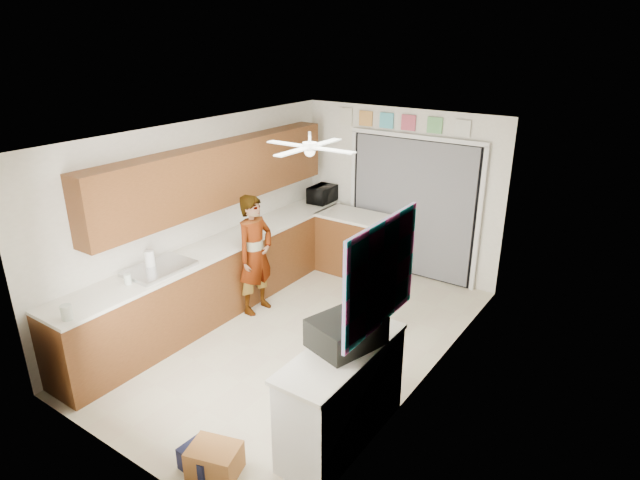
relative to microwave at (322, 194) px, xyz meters
The scene contains 40 objects.
floor 2.78m from the microwave, 61.29° to the right, with size 5.00×5.00×0.00m, color beige.
ceiling 2.94m from the microwave, 61.29° to the right, with size 5.00×5.00×0.00m, color white.
wall_back 1.27m from the microwave, 11.47° to the left, with size 3.20×3.20×0.00m, color white.
wall_front 4.91m from the microwave, 75.46° to the right, with size 3.20×3.20×0.00m, color white.
wall_left 2.29m from the microwave, 99.28° to the right, with size 5.00×5.00×0.00m, color white.
wall_right 3.62m from the microwave, 38.46° to the right, with size 5.00×5.00×0.00m, color white.
left_base_cabinets 2.34m from the microwave, 91.73° to the right, with size 0.60×4.80×0.90m, color brown.
left_countertop 2.26m from the microwave, 91.47° to the right, with size 0.62×4.80×0.04m, color white.
upper_cabinets 2.19m from the microwave, 95.79° to the right, with size 0.32×4.00×0.80m, color brown.
sink_basin 3.25m from the microwave, 91.02° to the right, with size 0.50×0.76×0.06m, color silver.
faucet 3.26m from the microwave, 94.36° to the right, with size 0.03×0.03×0.22m, color silver.
peninsula_base 0.99m from the microwave, 18.85° to the right, with size 1.00×0.60×0.90m, color brown.
peninsula_top 0.79m from the microwave, 18.85° to the right, with size 1.04×0.64×0.04m, color white.
back_opening_recess 1.50m from the microwave, ahead, with size 2.00×0.06×2.10m, color black.
curtain_panel 1.49m from the microwave, ahead, with size 1.90×0.03×2.05m, color gray.
door_trim_left 0.50m from the microwave, 22.34° to the left, with size 0.06×0.04×2.10m, color white.
door_trim_right 2.51m from the microwave, ahead, with size 0.06×0.04×2.10m, color white.
door_trim_head 1.83m from the microwave, ahead, with size 2.10×0.04×0.06m, color white.
header_frame_0 1.40m from the microwave, 19.19° to the left, with size 0.22×0.02×0.22m, color #E19C4B.
header_frame_1 1.59m from the microwave, 12.62° to the left, with size 0.22×0.02×0.22m, color #4FBBD3.
header_frame_2 1.83m from the microwave, ahead, with size 0.22×0.02×0.22m, color #C24961.
header_frame_3 2.14m from the microwave, ahead, with size 0.22×0.02×0.22m, color #67B56A.
header_frame_4 2.47m from the microwave, ahead, with size 0.22×0.02×0.22m, color silver.
route66_sign 1.28m from the microwave, 37.94° to the left, with size 0.22×0.02×0.26m, color silver.
right_counter_base 4.35m from the microwave, 53.19° to the right, with size 0.50×1.40×0.90m, color white.
right_counter_top 4.31m from the microwave, 53.29° to the right, with size 0.54×1.44×0.04m, color white.
abstract_painting 4.34m from the microwave, 49.13° to the right, with size 0.03×1.15×0.95m, color #FC5DCA.
ceiling_fan 2.70m from the microwave, 58.99° to the right, with size 1.14×1.14×0.24m, color white.
microwave is the anchor object (origin of this frame).
jar_a 4.50m from the microwave, 88.44° to the right, with size 0.11×0.11×0.15m, color silver.
jar_b 3.68m from the microwave, 90.77° to the right, with size 0.08×0.08×0.12m, color silver.
paper_towel_roll 3.29m from the microwave, 92.70° to the right, with size 0.11×0.11×0.23m, color white.
suitcase 4.22m from the microwave, 52.75° to the right, with size 0.46×0.61×0.26m, color black.
suitcase_rim 4.22m from the microwave, 52.75° to the right, with size 0.44×0.58×0.02m, color yellow.
suitcase_lid 4.00m from the microwave, 50.23° to the right, with size 0.42×0.03×0.50m, color black.
cardboard_box 4.91m from the microwave, 66.48° to the right, with size 0.42×0.32×0.26m, color #A56634.
navy_crate 4.90m from the microwave, 67.96° to the right, with size 0.34×0.28×0.21m, color #151834.
cabinet_door_panel 2.73m from the microwave, 41.72° to the right, with size 0.38×0.03×0.57m, color brown.
man 2.07m from the microwave, 80.71° to the right, with size 0.58×0.38×1.61m, color white.
dog 1.92m from the microwave, 35.78° to the right, with size 0.23×0.53×0.42m, color black.
Camera 1 is at (3.43, -4.57, 3.51)m, focal length 30.00 mm.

